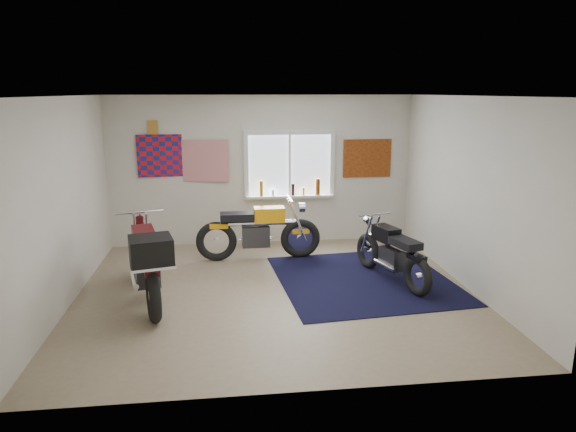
{
  "coord_description": "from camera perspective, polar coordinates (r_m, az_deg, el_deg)",
  "views": [
    {
      "loc": [
        -0.64,
        -6.76,
        2.76
      ],
      "look_at": [
        0.22,
        0.4,
        1.0
      ],
      "focal_mm": 32.0,
      "sensor_mm": 36.0,
      "label": 1
    }
  ],
  "objects": [
    {
      "name": "maroon_tourer",
      "position": [
        6.98,
        -15.38,
        -4.98
      ],
      "size": [
        0.95,
        2.2,
        1.12
      ],
      "rotation": [
        0.0,
        0.0,
        1.81
      ],
      "color": "black",
      "rests_on": "ground"
    },
    {
      "name": "triumph_poster",
      "position": [
        9.67,
        8.78,
        6.36
      ],
      "size": [
        0.9,
        0.03,
        0.7
      ],
      "primitive_type": "cube",
      "color": "#A54C14",
      "rests_on": "room_shell"
    },
    {
      "name": "ground",
      "position": [
        7.33,
        -1.37,
        -8.42
      ],
      "size": [
        5.5,
        5.5,
        0.0
      ],
      "primitive_type": "plane",
      "color": "#9E896B",
      "rests_on": "ground"
    },
    {
      "name": "black_chrome_bike",
      "position": [
        7.76,
        11.45,
        -4.19
      ],
      "size": [
        0.74,
        1.79,
        0.94
      ],
      "rotation": [
        0.0,
        0.0,
        1.87
      ],
      "color": "black",
      "rests_on": "navy_rug"
    },
    {
      "name": "window_assembly",
      "position": [
        9.4,
        0.18,
        5.2
      ],
      "size": [
        1.66,
        0.17,
        1.26
      ],
      "color": "white",
      "rests_on": "room_shell"
    },
    {
      "name": "navy_rug",
      "position": [
        7.85,
        8.41,
        -6.99
      ],
      "size": [
        2.72,
        2.81,
        0.01
      ],
      "primitive_type": "cube",
      "rotation": [
        0.0,
        0.0,
        0.09
      ],
      "color": "black",
      "rests_on": "ground"
    },
    {
      "name": "flag_display",
      "position": [
        9.35,
        -14.8,
        9.51
      ],
      "size": [
        1.6,
        0.1,
        1.17
      ],
      "color": "red",
      "rests_on": "room_shell"
    },
    {
      "name": "oil_bottles",
      "position": [
        9.4,
        0.81,
        3.09
      ],
      "size": [
        1.12,
        0.09,
        0.3
      ],
      "color": "#8B6414",
      "rests_on": "window_assembly"
    },
    {
      "name": "room_shell",
      "position": [
        6.88,
        -1.45,
        4.33
      ],
      "size": [
        5.5,
        5.5,
        5.5
      ],
      "color": "white",
      "rests_on": "ground"
    },
    {
      "name": "yellow_triumph",
      "position": [
        8.59,
        -3.33,
        -1.83
      ],
      "size": [
        2.09,
        0.63,
        1.05
      ],
      "rotation": [
        0.0,
        0.0,
        0.01
      ],
      "color": "black",
      "rests_on": "ground"
    }
  ]
}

